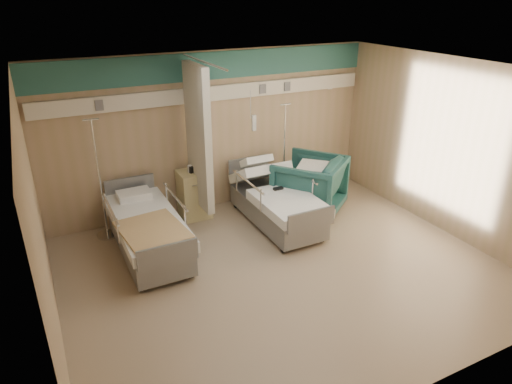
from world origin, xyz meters
TOP-DOWN VIEW (x-y plane):
  - ground at (0.00, 0.00)m, footprint 6.00×5.00m
  - room_walls at (-0.03, 0.25)m, footprint 6.04×5.04m
  - bed_right at (0.60, 1.30)m, footprint 1.00×2.16m
  - bed_left at (-1.60, 1.30)m, footprint 1.00×2.16m
  - bedside_cabinet at (-0.55, 2.20)m, footprint 0.50×0.48m
  - visitor_armchair at (1.35, 1.44)m, footprint 1.57×1.57m
  - waffle_blanket at (1.38, 1.40)m, footprint 0.74×0.74m
  - iv_stand_right at (1.24, 2.17)m, footprint 0.33×0.33m
  - iv_stand_left at (-2.08, 2.18)m, footprint 0.35×0.35m
  - call_remote at (0.64, 1.31)m, footprint 0.17×0.08m
  - tan_blanket at (-1.63, 0.84)m, footprint 0.92×1.11m
  - toiletry_bag at (-0.52, 2.20)m, footprint 0.21×0.14m
  - white_cup at (-0.59, 2.21)m, footprint 0.11×0.11m

SIDE VIEW (x-z plane):
  - ground at x=0.00m, z-range 0.00..0.00m
  - bed_right at x=0.60m, z-range 0.00..0.63m
  - bed_left at x=-1.60m, z-range 0.00..0.63m
  - iv_stand_right at x=1.24m, z-range -0.55..1.30m
  - iv_stand_left at x=-2.08m, z-range -0.58..1.39m
  - bedside_cabinet at x=-0.55m, z-range 0.00..0.85m
  - visitor_armchair at x=1.35m, z-range 0.00..1.03m
  - tan_blanket at x=-1.63m, z-range 0.63..0.67m
  - call_remote at x=0.64m, z-range 0.63..0.67m
  - toiletry_bag at x=-0.52m, z-range 0.85..0.96m
  - white_cup at x=-0.59m, z-range 0.85..0.97m
  - waffle_blanket at x=1.38m, z-range 1.03..1.10m
  - room_walls at x=-0.03m, z-range 0.45..3.27m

